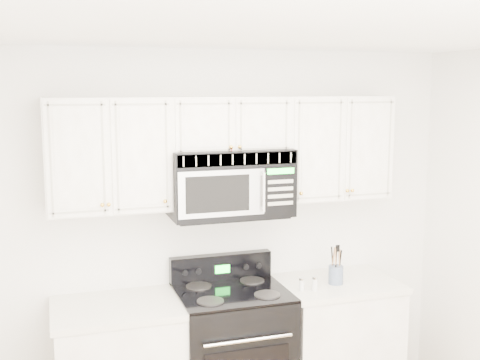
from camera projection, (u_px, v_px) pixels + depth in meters
name	position (u px, v px, depth m)	size (l,w,h in m)	color
room	(326.00, 313.00, 2.78)	(3.51, 3.51, 2.61)	#9C7645
base_cabinet_right	(336.00, 344.00, 4.51)	(0.86, 0.65, 0.92)	white
range	(232.00, 352.00, 4.24)	(0.76, 0.69, 1.12)	black
upper_cabinets	(227.00, 145.00, 4.17)	(2.44, 0.37, 0.75)	white
microwave	(230.00, 182.00, 4.16)	(0.84, 0.47, 0.46)	black
utensil_crock	(336.00, 274.00, 4.36)	(0.11, 0.11, 0.29)	slate
shaker_salt	(302.00, 284.00, 4.21)	(0.04, 0.04, 0.09)	silver
shaker_pepper	(315.00, 283.00, 4.22)	(0.04, 0.04, 0.10)	silver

